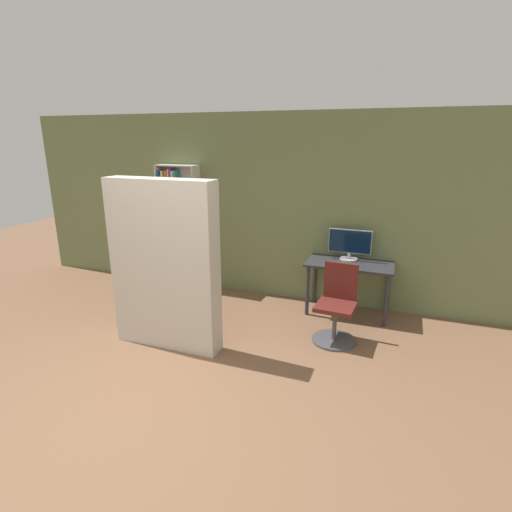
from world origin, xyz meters
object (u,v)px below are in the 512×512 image
Objects in this scene: monitor at (350,244)px; bookshelf at (177,229)px; office_chair at (336,311)px; mattress_near at (165,266)px.

monitor is 2.72m from bookshelf.
monitor is 0.62× the size of office_chair.
mattress_near reaches higher than monitor.
mattress_near is (-1.81, -1.74, 0.01)m from monitor.
monitor is at bearing -0.89° from bookshelf.
bookshelf is at bearing 159.85° from office_chair.
office_chair is at bearing 23.38° from mattress_near.
mattress_near is (-1.82, -0.79, 0.59)m from office_chair.
office_chair is at bearing -89.39° from monitor.
bookshelf reaches higher than office_chair.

